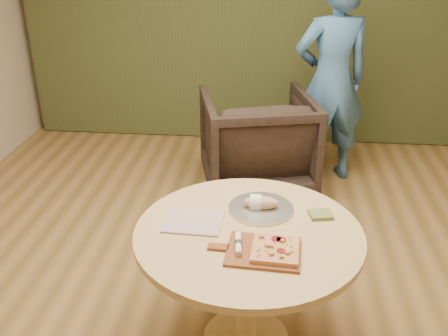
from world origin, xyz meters
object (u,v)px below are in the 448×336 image
cutlery_roll (238,243)px  flatbread_pizza (275,250)px  bread_roll (259,203)px  person_standing (331,81)px  pizza_paddle (261,251)px  pedestal_table (248,253)px  serving_tray (261,208)px  armchair (257,137)px

cutlery_roll → flatbread_pizza: bearing=-15.2°
flatbread_pizza → bread_roll: 0.42m
bread_roll → person_standing: 2.05m
flatbread_pizza → cutlery_roll: 0.18m
cutlery_roll → bread_roll: (0.09, 0.38, 0.01)m
pizza_paddle → pedestal_table: bearing=114.2°
pedestal_table → pizza_paddle: size_ratio=2.59×
pedestal_table → bread_roll: bearing=77.8°
serving_tray → cutlery_roll: bearing=-104.2°
serving_tray → armchair: size_ratio=0.37×
flatbread_pizza → armchair: 2.17m
armchair → person_standing: bearing=-172.8°
pedestal_table → pizza_paddle: (0.07, -0.19, 0.15)m
bread_roll → serving_tray: bearing=0.0°
pizza_paddle → flatbread_pizza: 0.07m
bread_roll → person_standing: size_ratio=0.10×
serving_tray → bread_roll: bread_roll is taller
pizza_paddle → person_standing: size_ratio=0.24×
cutlery_roll → armchair: (0.02, 2.11, -0.30)m
pedestal_table → flatbread_pizza: (0.14, -0.20, 0.17)m
pedestal_table → serving_tray: bearing=75.6°
cutlery_roll → serving_tray: cutlery_roll is taller
serving_tray → person_standing: (0.55, 1.97, 0.17)m
serving_tray → armchair: 1.76m
bread_roll → pizza_paddle: bearing=-86.5°
serving_tray → bread_roll: (-0.01, 0.00, 0.04)m
bread_roll → armchair: (-0.07, 1.73, -0.31)m
bread_roll → armchair: bearing=92.3°
cutlery_roll → person_standing: person_standing is taller
person_standing → serving_tray: bearing=58.7°
pedestal_table → flatbread_pizza: size_ratio=5.04×
bread_roll → pedestal_table: bearing=-102.2°
pedestal_table → serving_tray: (0.06, 0.21, 0.15)m
flatbread_pizza → pizza_paddle: bearing=171.8°
cutlery_roll → armchair: armchair is taller
pedestal_table → flatbread_pizza: 0.29m
pedestal_table → pizza_paddle: bearing=-69.3°
bread_roll → person_standing: bearing=74.3°
pizza_paddle → armchair: 2.15m
pedestal_table → person_standing: (0.60, 2.18, 0.32)m
pedestal_table → serving_tray: size_ratio=3.30×
pedestal_table → armchair: 1.95m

